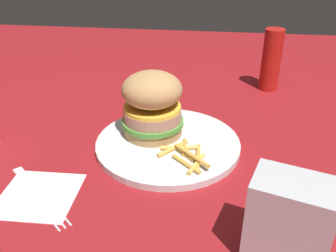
{
  "coord_description": "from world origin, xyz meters",
  "views": [
    {
      "loc": [
        -0.55,
        -0.08,
        0.35
      ],
      "look_at": [
        -0.01,
        -0.01,
        0.04
      ],
      "focal_mm": 38.99,
      "sensor_mm": 36.0,
      "label": 1
    }
  ],
  "objects_px": {
    "plate": "(168,144)",
    "fork": "(39,194)",
    "fries_pile": "(187,155)",
    "napkin_dispenser": "(289,221)",
    "napkin": "(39,195)",
    "ketchup_bottle": "(271,60)",
    "sandwich": "(152,104)"
  },
  "relations": [
    {
      "from": "fries_pile",
      "to": "napkin",
      "type": "bearing_deg",
      "value": 117.9
    },
    {
      "from": "fries_pile",
      "to": "napkin_dispenser",
      "type": "xyz_separation_m",
      "value": [
        -0.18,
        -0.13,
        0.04
      ]
    },
    {
      "from": "plate",
      "to": "napkin_dispenser",
      "type": "height_order",
      "value": "napkin_dispenser"
    },
    {
      "from": "sandwich",
      "to": "fries_pile",
      "type": "bearing_deg",
      "value": -136.68
    },
    {
      "from": "sandwich",
      "to": "napkin_dispenser",
      "type": "bearing_deg",
      "value": -141.57
    },
    {
      "from": "plate",
      "to": "ketchup_bottle",
      "type": "bearing_deg",
      "value": -35.05
    },
    {
      "from": "plate",
      "to": "fork",
      "type": "distance_m",
      "value": 0.23
    },
    {
      "from": "plate",
      "to": "sandwich",
      "type": "height_order",
      "value": "sandwich"
    },
    {
      "from": "plate",
      "to": "sandwich",
      "type": "relative_size",
      "value": 2.19
    },
    {
      "from": "sandwich",
      "to": "napkin",
      "type": "xyz_separation_m",
      "value": [
        -0.18,
        0.14,
        -0.07
      ]
    },
    {
      "from": "sandwich",
      "to": "plate",
      "type": "bearing_deg",
      "value": -129.69
    },
    {
      "from": "napkin_dispenser",
      "to": "ketchup_bottle",
      "type": "relative_size",
      "value": 0.76
    },
    {
      "from": "fries_pile",
      "to": "ketchup_bottle",
      "type": "distance_m",
      "value": 0.38
    },
    {
      "from": "napkin",
      "to": "ketchup_bottle",
      "type": "xyz_separation_m",
      "value": [
        0.45,
        -0.37,
        0.07
      ]
    },
    {
      "from": "sandwich",
      "to": "ketchup_bottle",
      "type": "relative_size",
      "value": 0.81
    },
    {
      "from": "plate",
      "to": "sandwich",
      "type": "distance_m",
      "value": 0.08
    },
    {
      "from": "sandwich",
      "to": "napkin_dispenser",
      "type": "height_order",
      "value": "sandwich"
    },
    {
      "from": "napkin_dispenser",
      "to": "sandwich",
      "type": "bearing_deg",
      "value": -34.01
    },
    {
      "from": "napkin_dispenser",
      "to": "ketchup_bottle",
      "type": "height_order",
      "value": "ketchup_bottle"
    },
    {
      "from": "napkin_dispenser",
      "to": "ketchup_bottle",
      "type": "distance_m",
      "value": 0.51
    },
    {
      "from": "sandwich",
      "to": "fries_pile",
      "type": "relative_size",
      "value": 1.17
    },
    {
      "from": "plate",
      "to": "fries_pile",
      "type": "distance_m",
      "value": 0.06
    },
    {
      "from": "fork",
      "to": "napkin_dispenser",
      "type": "bearing_deg",
      "value": -101.03
    },
    {
      "from": "plate",
      "to": "napkin_dispenser",
      "type": "relative_size",
      "value": 2.35
    },
    {
      "from": "napkin_dispenser",
      "to": "ketchup_bottle",
      "type": "xyz_separation_m",
      "value": [
        0.51,
        -0.04,
        0.02
      ]
    },
    {
      "from": "fork",
      "to": "napkin_dispenser",
      "type": "xyz_separation_m",
      "value": [
        -0.07,
        -0.33,
        0.05
      ]
    },
    {
      "from": "napkin",
      "to": "fork",
      "type": "bearing_deg",
      "value": -132.56
    },
    {
      "from": "plate",
      "to": "napkin_dispenser",
      "type": "xyz_separation_m",
      "value": [
        -0.22,
        -0.17,
        0.05
      ]
    },
    {
      "from": "fries_pile",
      "to": "napkin_dispenser",
      "type": "distance_m",
      "value": 0.22
    },
    {
      "from": "napkin",
      "to": "fork",
      "type": "xyz_separation_m",
      "value": [
        -0.0,
        -0.0,
        0.0
      ]
    },
    {
      "from": "napkin",
      "to": "ketchup_bottle",
      "type": "height_order",
      "value": "ketchup_bottle"
    },
    {
      "from": "napkin",
      "to": "fries_pile",
      "type": "bearing_deg",
      "value": -62.1
    }
  ]
}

